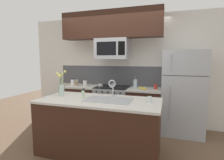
{
  "coord_description": "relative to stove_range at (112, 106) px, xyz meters",
  "views": [
    {
      "loc": [
        1.21,
        -2.95,
        1.57
      ],
      "look_at": [
        0.19,
        0.27,
        1.16
      ],
      "focal_mm": 28.0,
      "sensor_mm": 36.0,
      "label": 1
    }
  ],
  "objects": [
    {
      "name": "spare_glass",
      "position": [
        0.97,
        -1.2,
        0.49
      ],
      "size": [
        0.07,
        0.07,
        0.09
      ],
      "color": "silver",
      "rests_on": "island_counter"
    },
    {
      "name": "sink_faucet",
      "position": [
        0.32,
        -1.03,
        0.65
      ],
      "size": [
        0.14,
        0.14,
        0.31
      ],
      "color": "#B7BABF",
      "rests_on": "island_counter"
    },
    {
      "name": "stove_range",
      "position": [
        0.0,
        0.0,
        0.0
      ],
      "size": [
        0.76,
        0.64,
        0.93
      ],
      "color": "#A8AAAF",
      "rests_on": "ground"
    },
    {
      "name": "french_press",
      "position": [
        0.53,
        0.06,
        0.55
      ],
      "size": [
        0.09,
        0.09,
        0.27
      ],
      "color": "silver",
      "rests_on": "back_counter_right"
    },
    {
      "name": "storage_jar_medium",
      "position": [
        -0.94,
        0.01,
        0.52
      ],
      "size": [
        0.09,
        0.09,
        0.14
      ],
      "color": "#997F5B",
      "rests_on": "back_counter_left"
    },
    {
      "name": "island_counter",
      "position": [
        0.16,
        -1.25,
        -0.01
      ],
      "size": [
        1.99,
        0.91,
        0.91
      ],
      "color": "#381E14",
      "rests_on": "ground"
    },
    {
      "name": "storage_jar_short",
      "position": [
        -0.7,
        -0.03,
        0.53
      ],
      "size": [
        0.1,
        0.1,
        0.16
      ],
      "color": "silver",
      "rests_on": "back_counter_left"
    },
    {
      "name": "ground_plane",
      "position": [
        -0.0,
        -0.9,
        -0.46
      ],
      "size": [
        10.0,
        10.0,
        0.0
      ],
      "primitive_type": "plane",
      "color": "brown"
    },
    {
      "name": "rear_partition",
      "position": [
        0.3,
        0.38,
        0.84
      ],
      "size": [
        5.2,
        0.1,
        2.6
      ],
      "primitive_type": "cube",
      "color": "silver",
      "rests_on": "ground"
    },
    {
      "name": "flower_vase",
      "position": [
        -0.59,
        -1.18,
        0.59
      ],
      "size": [
        0.16,
        0.2,
        0.45
      ],
      "color": "silver",
      "rests_on": "island_counter"
    },
    {
      "name": "storage_jar_tall",
      "position": [
        -1.06,
        0.02,
        0.53
      ],
      "size": [
        0.1,
        0.1,
        0.16
      ],
      "color": "silver",
      "rests_on": "back_counter_left"
    },
    {
      "name": "upper_cabinet_band",
      "position": [
        -0.03,
        -0.05,
        1.86
      ],
      "size": [
        2.27,
        0.34,
        0.6
      ],
      "primitive_type": "cube",
      "color": "#381E14"
    },
    {
      "name": "dish_soap_bottle",
      "position": [
        -0.13,
        -1.24,
        0.52
      ],
      "size": [
        0.06,
        0.05,
        0.16
      ],
      "color": "beige",
      "rests_on": "island_counter"
    },
    {
      "name": "back_counter_left",
      "position": [
        -0.77,
        0.0,
        -0.01
      ],
      "size": [
        0.81,
        0.65,
        0.91
      ],
      "color": "#381E14",
      "rests_on": "ground"
    },
    {
      "name": "refrigerator",
      "position": [
        1.53,
        0.02,
        0.41
      ],
      "size": [
        0.84,
        0.74,
        1.74
      ],
      "color": "#A8AAAF",
      "rests_on": "ground"
    },
    {
      "name": "banana_bunch",
      "position": [
        0.71,
        -0.06,
        0.47
      ],
      "size": [
        0.19,
        0.12,
        0.08
      ],
      "color": "yellow",
      "rests_on": "back_counter_right"
    },
    {
      "name": "splash_band",
      "position": [
        -0.0,
        0.32,
        0.69
      ],
      "size": [
        3.06,
        0.01,
        0.48
      ],
      "primitive_type": "cube",
      "color": "#4C4C51",
      "rests_on": "rear_partition"
    },
    {
      "name": "microwave",
      "position": [
        0.0,
        -0.02,
        1.33
      ],
      "size": [
        0.74,
        0.4,
        0.46
      ],
      "color": "#A8AAAF"
    },
    {
      "name": "coffee_tin",
      "position": [
        0.98,
        0.05,
        0.5
      ],
      "size": [
        0.08,
        0.08,
        0.11
      ],
      "primitive_type": "cylinder",
      "color": "#B22D23",
      "rests_on": "back_counter_right"
    },
    {
      "name": "kitchen_sink",
      "position": [
        0.32,
        -1.25,
        0.38
      ],
      "size": [
        0.76,
        0.44,
        0.16
      ],
      "color": "#ADAFB5",
      "rests_on": "island_counter"
    },
    {
      "name": "back_counter_right",
      "position": [
        0.74,
        0.0,
        -0.01
      ],
      "size": [
        0.76,
        0.65,
        0.91
      ],
      "color": "#381E14",
      "rests_on": "ground"
    },
    {
      "name": "storage_jar_squat",
      "position": [
        -0.3,
        -0.0,
        0.49
      ],
      "size": [
        0.11,
        0.11,
        0.09
      ],
      "color": "silver",
      "rests_on": "back_counter_left"
    }
  ]
}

